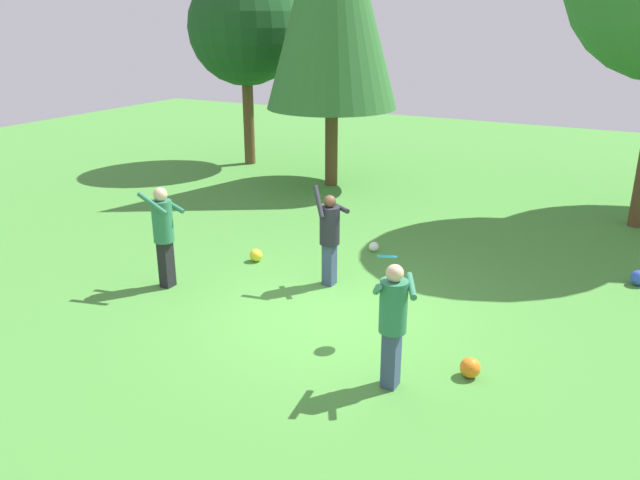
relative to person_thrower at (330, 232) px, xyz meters
The scene contains 10 objects.
ground_plane 1.51m from the person_thrower, 60.33° to the right, with size 40.00×40.00×0.00m, color #478C38.
person_thrower is the anchor object (origin of this frame).
person_catcher 3.23m from the person_thrower, 49.24° to the right, with size 0.67×0.70×1.63m.
person_bystander 2.77m from the person_thrower, 150.31° to the right, with size 0.59×0.49×1.74m.
frisbee 2.08m from the person_thrower, 40.28° to the right, with size 0.34×0.34×0.13m.
ball_blue 5.37m from the person_thrower, 27.42° to the left, with size 0.27×0.27×0.27m, color blue.
ball_white 2.01m from the person_thrower, 88.54° to the left, with size 0.19×0.19×0.19m, color white.
ball_orange 3.53m from the person_thrower, 31.28° to the right, with size 0.27×0.27×0.27m, color orange.
ball_yellow 1.92m from the person_thrower, behind, with size 0.24×0.24×0.24m, color yellow.
tree_far_left 10.18m from the person_thrower, 131.99° to the left, with size 3.35×3.35×5.73m.
Camera 1 is at (3.93, -7.83, 4.37)m, focal length 35.19 mm.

